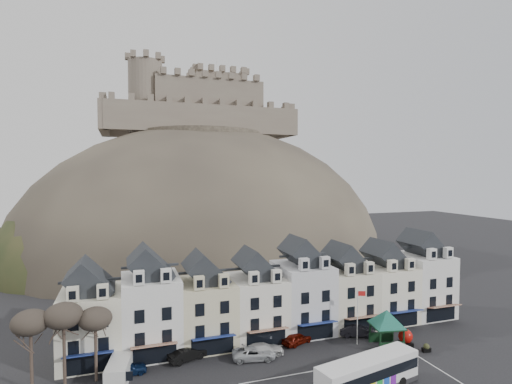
% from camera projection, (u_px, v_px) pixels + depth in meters
% --- Properties ---
extents(coach_bay_markings, '(22.00, 7.50, 0.01)m').
position_uv_depth(coach_bay_markings, '(351.00, 384.00, 41.20)').
color(coach_bay_markings, silver).
rests_on(coach_bay_markings, ground).
extents(townhouse_terrace, '(54.40, 9.35, 11.80)m').
position_uv_depth(townhouse_terrace, '(281.00, 294.00, 54.28)').
color(townhouse_terrace, silver).
rests_on(townhouse_terrace, ground).
extents(castle_hill, '(100.00, 76.00, 68.00)m').
position_uv_depth(castle_hill, '(208.00, 255.00, 105.00)').
color(castle_hill, '#312B26').
rests_on(castle_hill, ground).
extents(castle, '(50.20, 22.20, 22.00)m').
position_uv_depth(castle, '(199.00, 106.00, 109.44)').
color(castle, '#695B50').
rests_on(castle, ground).
extents(tree_left_far, '(3.61, 3.61, 8.24)m').
position_uv_depth(tree_left_far, '(30.00, 323.00, 39.68)').
color(tree_left_far, '#392C24').
rests_on(tree_left_far, ground).
extents(tree_left_mid, '(3.78, 3.78, 8.64)m').
position_uv_depth(tree_left_mid, '(63.00, 316.00, 40.63)').
color(tree_left_mid, '#392C24').
rests_on(tree_left_mid, ground).
extents(tree_left_near, '(3.43, 3.43, 7.84)m').
position_uv_depth(tree_left_near, '(95.00, 319.00, 41.62)').
color(tree_left_near, '#392C24').
rests_on(tree_left_near, ground).
extents(bus, '(12.08, 5.02, 3.32)m').
position_uv_depth(bus, '(368.00, 372.00, 40.01)').
color(bus, '#262628').
rests_on(bus, ground).
extents(bus_shelter, '(7.24, 7.24, 4.69)m').
position_uv_depth(bus_shelter, '(387.00, 318.00, 49.99)').
color(bus_shelter, black).
rests_on(bus_shelter, ground).
extents(red_buoy, '(1.76, 1.76, 2.17)m').
position_uv_depth(red_buoy, '(405.00, 337.00, 50.25)').
color(red_buoy, black).
rests_on(red_buoy, ground).
extents(flagpole, '(0.97, 0.43, 7.10)m').
position_uv_depth(flagpole, '(358.00, 313.00, 50.65)').
color(flagpole, silver).
rests_on(flagpole, ground).
extents(white_van, '(2.93, 5.11, 2.20)m').
position_uv_depth(white_van, '(119.00, 372.00, 41.66)').
color(white_van, silver).
rests_on(white_van, ground).
extents(planter_west, '(1.20, 0.93, 1.07)m').
position_uv_depth(planter_west, '(401.00, 347.00, 48.83)').
color(planter_west, black).
rests_on(planter_west, ground).
extents(planter_east, '(1.08, 0.72, 1.03)m').
position_uv_depth(planter_east, '(426.00, 348.00, 48.65)').
color(planter_east, black).
rests_on(planter_east, ground).
extents(car_navy, '(4.51, 2.35, 1.47)m').
position_uv_depth(car_navy, '(126.00, 369.00, 42.99)').
color(car_navy, '#0C1D40').
rests_on(car_navy, ground).
extents(car_black, '(4.97, 3.13, 1.55)m').
position_uv_depth(car_black, '(188.00, 354.00, 46.48)').
color(car_black, black).
rests_on(car_black, ground).
extents(car_silver, '(5.42, 3.26, 1.43)m').
position_uv_depth(car_silver, '(254.00, 353.00, 46.71)').
color(car_silver, '#B1B4B9').
rests_on(car_silver, ground).
extents(car_white, '(5.10, 2.20, 1.46)m').
position_uv_depth(car_white, '(263.00, 350.00, 47.66)').
color(car_white, silver).
rests_on(car_white, ground).
extents(car_maroon, '(4.64, 3.21, 1.47)m').
position_uv_depth(car_maroon, '(297.00, 338.00, 50.95)').
color(car_maroon, '#4B0C04').
rests_on(car_maroon, ground).
extents(car_charcoal, '(5.08, 3.24, 1.58)m').
position_uv_depth(car_charcoal, '(357.00, 330.00, 53.34)').
color(car_charcoal, black).
rests_on(car_charcoal, ground).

